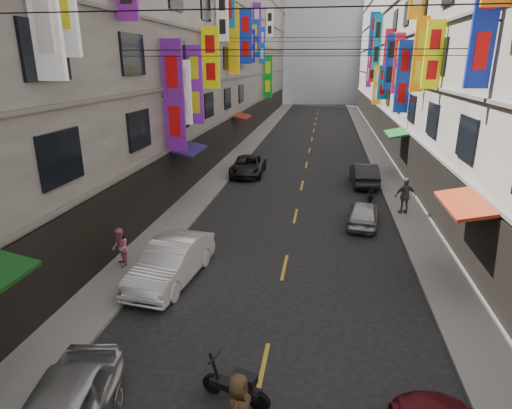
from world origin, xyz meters
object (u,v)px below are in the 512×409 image
(pedestrian_lfar, at_px, (120,248))
(scooter_far_right, at_px, (371,193))
(car_left_far, at_px, (248,166))
(car_left_mid, at_px, (171,262))
(scooter_crossing, at_px, (237,386))
(pedestrian_crossing, at_px, (239,409))
(car_right_far, at_px, (364,174))
(car_right_mid, at_px, (364,213))
(pedestrian_rfar, at_px, (405,196))

(pedestrian_lfar, bearing_deg, scooter_far_right, 99.74)
(car_left_far, bearing_deg, car_left_mid, -91.81)
(scooter_crossing, height_order, car_left_mid, car_left_mid)
(scooter_crossing, height_order, pedestrian_crossing, pedestrian_crossing)
(car_left_mid, xyz_separation_m, car_right_far, (8.00, 14.53, -0.05))
(pedestrian_crossing, bearing_deg, car_right_far, -4.95)
(scooter_crossing, relative_size, car_right_far, 0.40)
(car_right_far, bearing_deg, car_right_mid, 83.26)
(scooter_far_right, distance_m, car_left_mid, 13.75)
(car_right_far, xyz_separation_m, pedestrian_rfar, (1.62, -5.77, 0.36))
(scooter_crossing, relative_size, scooter_far_right, 0.97)
(pedestrian_rfar, distance_m, pedestrian_crossing, 16.36)
(car_left_far, relative_size, pedestrian_crossing, 2.89)
(scooter_far_right, bearing_deg, pedestrian_rfar, 129.99)
(car_right_mid, distance_m, pedestrian_crossing, 13.99)
(scooter_crossing, bearing_deg, scooter_far_right, 2.56)
(scooter_crossing, xyz_separation_m, pedestrian_rfar, (6.07, 14.23, 0.63))
(scooter_far_right, height_order, pedestrian_lfar, pedestrian_lfar)
(car_left_far, bearing_deg, pedestrian_crossing, -82.18)
(car_left_mid, distance_m, pedestrian_rfar, 13.01)
(pedestrian_rfar, bearing_deg, car_left_mid, 27.44)
(scooter_crossing, distance_m, car_left_mid, 6.54)
(scooter_far_right, distance_m, pedestrian_lfar, 14.77)
(scooter_far_right, height_order, car_right_mid, car_right_mid)
(pedestrian_rfar, bearing_deg, car_right_mid, 23.73)
(car_right_far, bearing_deg, pedestrian_rfar, 103.51)
(scooter_far_right, distance_m, car_right_mid, 4.16)
(car_left_far, relative_size, car_right_far, 1.10)
(scooter_crossing, xyz_separation_m, car_left_mid, (-3.55, 5.48, 0.33))
(car_right_far, bearing_deg, pedestrian_lfar, 51.33)
(car_left_far, bearing_deg, scooter_far_right, -32.84)
(car_right_mid, bearing_deg, car_right_far, -86.84)
(car_right_mid, distance_m, pedestrian_lfar, 11.59)
(car_left_mid, xyz_separation_m, car_left_far, (0.00, 15.97, -0.10))
(pedestrian_lfar, distance_m, pedestrian_crossing, 9.41)
(scooter_crossing, distance_m, car_right_far, 20.49)
(car_right_far, height_order, pedestrian_lfar, pedestrian_lfar)
(pedestrian_lfar, bearing_deg, car_left_far, 136.17)
(car_left_mid, height_order, pedestrian_lfar, pedestrian_lfar)
(scooter_crossing, height_order, car_right_mid, car_right_mid)
(car_left_mid, distance_m, pedestrian_lfar, 2.37)
(car_left_mid, relative_size, pedestrian_crossing, 2.82)
(car_left_mid, distance_m, pedestrian_crossing, 7.58)
(scooter_crossing, xyz_separation_m, scooter_far_right, (4.58, 16.55, 0.00))
(scooter_crossing, relative_size, car_left_mid, 0.37)
(scooter_far_right, height_order, pedestrian_crossing, pedestrian_crossing)
(scooter_far_right, bearing_deg, scooter_crossing, 81.83)
(car_left_mid, height_order, car_right_mid, car_left_mid)
(scooter_crossing, distance_m, scooter_far_right, 17.17)
(scooter_crossing, bearing_deg, pedestrian_rfar, -5.07)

